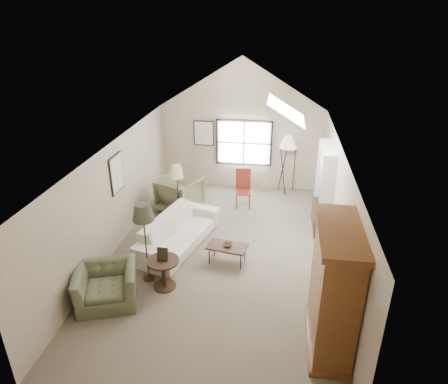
# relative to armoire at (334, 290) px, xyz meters

# --- Properties ---
(room_shell) EXTENTS (5.01, 8.01, 4.00)m
(room_shell) POSITION_rel_armoire_xyz_m (-2.18, 2.40, 2.11)
(room_shell) COLOR #6E634F
(room_shell) RESTS_ON ground
(window) EXTENTS (1.72, 0.08, 1.42)m
(window) POSITION_rel_armoire_xyz_m (-2.08, 6.36, 0.35)
(window) COLOR black
(window) RESTS_ON room_shell
(skylight) EXTENTS (0.80, 1.20, 0.52)m
(skylight) POSITION_rel_armoire_xyz_m (-0.88, 3.30, 2.12)
(skylight) COLOR white
(skylight) RESTS_ON room_shell
(wall_art) EXTENTS (1.97, 3.71, 0.88)m
(wall_art) POSITION_rel_armoire_xyz_m (-4.06, 4.34, 0.63)
(wall_art) COLOR black
(wall_art) RESTS_ON room_shell
(armoire) EXTENTS (0.60, 1.50, 2.20)m
(armoire) POSITION_rel_armoire_xyz_m (0.00, 0.00, 0.00)
(armoire) COLOR brown
(armoire) RESTS_ON ground
(tv_alcove) EXTENTS (0.32, 1.30, 2.10)m
(tv_alcove) POSITION_rel_armoire_xyz_m (0.16, 4.00, 0.05)
(tv_alcove) COLOR white
(tv_alcove) RESTS_ON ground
(media_console) EXTENTS (0.34, 1.18, 0.60)m
(media_console) POSITION_rel_armoire_xyz_m (0.14, 4.00, -0.80)
(media_console) COLOR #382316
(media_console) RESTS_ON ground
(tv_panel) EXTENTS (0.05, 0.90, 0.55)m
(tv_panel) POSITION_rel_armoire_xyz_m (0.14, 4.00, -0.18)
(tv_panel) COLOR black
(tv_panel) RESTS_ON media_console
(sofa) EXTENTS (1.63, 2.73, 0.75)m
(sofa) POSITION_rel_armoire_xyz_m (-3.25, 2.65, -0.73)
(sofa) COLOR beige
(sofa) RESTS_ON ground
(armchair_near) EXTENTS (1.39, 1.31, 0.74)m
(armchair_near) POSITION_rel_armoire_xyz_m (-4.11, 0.45, -0.73)
(armchair_near) COLOR #585E42
(armchair_near) RESTS_ON ground
(armchair_far) EXTENTS (1.37, 1.38, 0.96)m
(armchair_far) POSITION_rel_armoire_xyz_m (-3.66, 4.46, -0.62)
(armchair_far) COLOR #676748
(armchair_far) RESTS_ON ground
(coffee_table) EXTENTS (0.93, 0.62, 0.44)m
(coffee_table) POSITION_rel_armoire_xyz_m (-2.00, 2.07, -0.88)
(coffee_table) COLOR #3B2018
(coffee_table) RESTS_ON ground
(bowl) EXTENTS (0.24, 0.24, 0.05)m
(bowl) POSITION_rel_armoire_xyz_m (-2.00, 2.07, -0.63)
(bowl) COLOR #342115
(bowl) RESTS_ON coffee_table
(side_table) EXTENTS (0.79, 0.79, 0.64)m
(side_table) POSITION_rel_armoire_xyz_m (-3.15, 1.05, -0.78)
(side_table) COLOR #311E14
(side_table) RESTS_ON ground
(side_chair) EXTENTS (0.47, 0.47, 1.10)m
(side_chair) POSITION_rel_armoire_xyz_m (-1.94, 4.94, -0.55)
(side_chair) COLOR maroon
(side_chair) RESTS_ON ground
(tripod_lamp) EXTENTS (0.58, 0.58, 1.85)m
(tripod_lamp) POSITION_rel_armoire_xyz_m (-0.74, 6.10, -0.17)
(tripod_lamp) COLOR silver
(tripod_lamp) RESTS_ON ground
(dark_lamp) EXTENTS (0.52, 0.52, 1.79)m
(dark_lamp) POSITION_rel_armoire_xyz_m (-3.55, 1.25, -0.21)
(dark_lamp) COLOR #292E20
(dark_lamp) RESTS_ON ground
(tan_lamp) EXTENTS (0.39, 0.39, 1.60)m
(tan_lamp) POSITION_rel_armoire_xyz_m (-3.55, 3.85, -0.30)
(tan_lamp) COLOR tan
(tan_lamp) RESTS_ON ground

